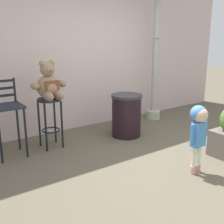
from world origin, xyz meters
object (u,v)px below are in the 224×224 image
at_px(bar_chair_empty, 7,111).
at_px(teddy_bear, 49,85).
at_px(bar_stool_with_teddy, 50,113).
at_px(trash_bin, 126,115).
at_px(child_walking, 198,125).
at_px(lamppost, 155,64).

bearing_deg(bar_chair_empty, teddy_bear, -4.97).
xyz_separation_m(bar_stool_with_teddy, trash_bin, (1.33, -0.29, -0.18)).
height_order(child_walking, bar_chair_empty, bar_chair_empty).
height_order(lamppost, bar_chair_empty, lamppost).
bearing_deg(child_walking, bar_chair_empty, 56.81).
height_order(teddy_bear, lamppost, lamppost).
relative_size(child_walking, lamppost, 0.31).
xyz_separation_m(teddy_bear, bar_chair_empty, (-0.65, 0.06, -0.33)).
bearing_deg(trash_bin, lamppost, 24.47).
relative_size(lamppost, bar_chair_empty, 2.60).
bearing_deg(lamppost, bar_chair_empty, -176.05).
xyz_separation_m(teddy_bear, trash_bin, (1.33, -0.26, -0.65)).
relative_size(bar_stool_with_teddy, child_walking, 0.89).
bearing_deg(lamppost, child_walking, -120.78).
bearing_deg(trash_bin, teddy_bear, 169.03).
bearing_deg(child_walking, teddy_bear, 45.66).
distance_m(child_walking, bar_chair_empty, 2.70).
distance_m(bar_stool_with_teddy, lamppost, 2.59).
bearing_deg(child_walking, trash_bin, 9.10).
bearing_deg(trash_bin, bar_chair_empty, 170.98).
bearing_deg(bar_chair_empty, bar_stool_with_teddy, -2.41).
relative_size(trash_bin, lamppost, 0.25).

